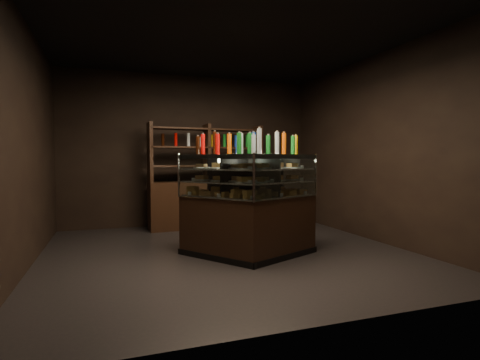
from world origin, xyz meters
name	(u,v)px	position (x,y,z in m)	size (l,w,h in m)	color
ground	(227,252)	(0.00, 0.00, 0.00)	(5.00, 5.00, 0.00)	black
room_shell	(227,115)	(0.00, 0.00, 1.94)	(5.02, 5.02, 3.01)	black
display_case	(249,222)	(0.22, -0.29, 0.47)	(1.89, 1.42, 1.40)	black
food_display	(249,178)	(0.22, -0.29, 1.06)	(1.55, 1.05, 0.43)	#B69041
bottles_top	(249,144)	(0.22, -0.29, 1.53)	(1.38, 0.92, 0.30)	silver
potted_conifer	(244,216)	(0.52, 0.73, 0.40)	(0.33, 0.33, 0.70)	black
back_shelving	(207,196)	(0.22, 2.05, 0.61)	(2.25, 0.54, 2.00)	black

